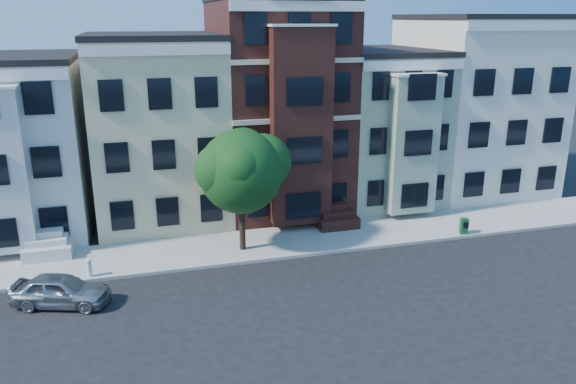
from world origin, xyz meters
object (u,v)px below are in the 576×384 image
object	(u,v)px
street_tree	(241,177)
fire_hydrant	(89,269)
parked_car	(60,290)
newspaper_box	(464,226)

from	to	relation	value
street_tree	fire_hydrant	xyz separation A→B (m)	(-7.13, -1.18, -3.37)
parked_car	newspaper_box	distance (m)	19.88
newspaper_box	fire_hydrant	xyz separation A→B (m)	(-18.79, 0.01, -0.10)
street_tree	parked_car	bearing A→B (deg)	-157.86
street_tree	parked_car	xyz separation A→B (m)	(-8.11, -3.30, -3.19)
street_tree	fire_hydrant	bearing A→B (deg)	-170.64
fire_hydrant	parked_car	bearing A→B (deg)	-114.80
newspaper_box	street_tree	bearing A→B (deg)	-170.84
street_tree	newspaper_box	size ratio (longest dim) A/B	8.62
parked_car	newspaper_box	size ratio (longest dim) A/B	4.52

